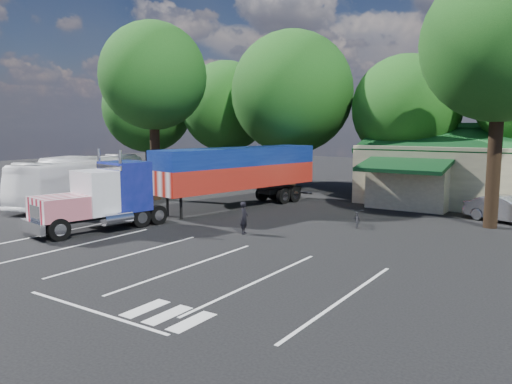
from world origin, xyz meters
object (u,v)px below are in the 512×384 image
Objects in this scene: semi_truck at (208,175)px; woman at (244,218)px; bicycle at (357,217)px; silver_sedan at (507,210)px; tour_bus at (82,180)px.

semi_truck is 12.26× the size of woman.
bicycle is 8.53m from silver_sedan.
woman is 6.34m from bicycle.
semi_truck is at bearing -4.20° from tour_bus.
semi_truck is 1.68× the size of tour_bus.
bicycle is at bearing 17.87° from semi_truck.
semi_truck is 4.47× the size of silver_sedan.
woman is at bearing -23.06° from tour_bus.
semi_truck reaches higher than bicycle.
woman is at bearing -151.45° from bicycle.
semi_truck reaches higher than silver_sedan.
tour_bus is (-18.89, -3.15, 1.15)m from bicycle.
bicycle is at bearing -6.61° from tour_bus.
tour_bus is at bearing 129.91° from silver_sedan.
semi_truck is at bearing 32.34° from woman.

